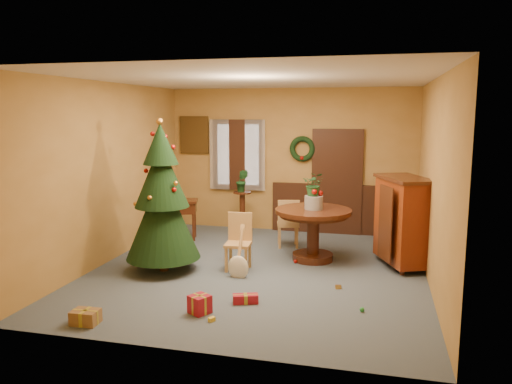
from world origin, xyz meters
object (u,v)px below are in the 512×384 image
(dining_table, at_px, (313,225))
(writing_desk, at_px, (175,210))
(sideboard, at_px, (403,219))
(chair_near, at_px, (239,239))
(christmas_tree, at_px, (162,200))

(dining_table, xyz_separation_m, writing_desk, (-2.75, 0.74, -0.02))
(dining_table, xyz_separation_m, sideboard, (1.41, -0.00, 0.17))
(chair_near, distance_m, sideboard, 2.59)
(christmas_tree, xyz_separation_m, sideboard, (3.57, 1.10, -0.34))
(sideboard, bearing_deg, dining_table, 179.99)
(writing_desk, bearing_deg, dining_table, -15.03)
(sideboard, bearing_deg, chair_near, -163.45)
(dining_table, xyz_separation_m, chair_near, (-1.06, -0.73, -0.13))
(christmas_tree, distance_m, sideboard, 3.75)
(sideboard, bearing_deg, christmas_tree, -162.89)
(christmas_tree, bearing_deg, dining_table, 26.97)
(chair_near, bearing_deg, dining_table, 34.74)
(christmas_tree, height_order, writing_desk, christmas_tree)
(dining_table, bearing_deg, chair_near, -145.26)
(writing_desk, height_order, sideboard, sideboard)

